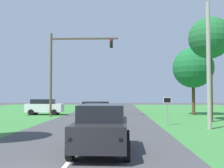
{
  "coord_description": "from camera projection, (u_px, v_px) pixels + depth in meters",
  "views": [
    {
      "loc": [
        1.8,
        -6.66,
        2.28
      ],
      "look_at": [
        0.98,
        16.9,
        3.29
      ],
      "focal_mm": 42.15,
      "sensor_mm": 36.0,
      "label": 1
    }
  ],
  "objects": [
    {
      "name": "ground_plane",
      "position": [
        96.0,
        128.0,
        18.44
      ],
      "size": [
        120.0,
        120.0,
        0.0
      ],
      "primitive_type": "plane",
      "color": "#424244"
    },
    {
      "name": "keep_moving_sign",
      "position": [
        167.0,
        106.0,
        19.85
      ],
      "size": [
        0.6,
        0.09,
        2.26
      ],
      "color": "gray",
      "rests_on": "ground_plane"
    },
    {
      "name": "utility_pole_right",
      "position": [
        209.0,
        65.0,
        17.82
      ],
      "size": [
        0.28,
        0.28,
        8.68
      ],
      "primitive_type": "cylinder",
      "color": "#9E998E",
      "rests_on": "ground_plane"
    },
    {
      "name": "oak_tree_right",
      "position": [
        193.0,
        68.0,
        30.52
      ],
      "size": [
        4.72,
        4.72,
        7.86
      ],
      "color": "#4C351E",
      "rests_on": "ground_plane"
    },
    {
      "name": "traffic_light",
      "position": [
        67.0,
        62.0,
        28.22
      ],
      "size": [
        7.35,
        0.4,
        8.97
      ],
      "color": "brown",
      "rests_on": "ground_plane"
    },
    {
      "name": "red_suv_near",
      "position": [
        102.0,
        127.0,
        10.58
      ],
      "size": [
        2.29,
        4.45,
        1.9
      ],
      "color": "black",
      "rests_on": "ground_plane"
    },
    {
      "name": "extra_tree_1",
      "position": [
        210.0,
        39.0,
        22.77
      ],
      "size": [
        3.62,
        3.62,
        9.08
      ],
      "color": "#4C351E",
      "rests_on": "ground_plane"
    },
    {
      "name": "pickup_truck_lead",
      "position": [
        96.0,
        114.0,
        18.33
      ],
      "size": [
        2.33,
        5.12,
        1.86
      ],
      "color": "#B7B2A8",
      "rests_on": "ground_plane"
    },
    {
      "name": "crossing_suv_far",
      "position": [
        44.0,
        107.0,
        30.66
      ],
      "size": [
        4.25,
        2.16,
        1.82
      ],
      "color": "silver",
      "rests_on": "ground_plane"
    }
  ]
}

